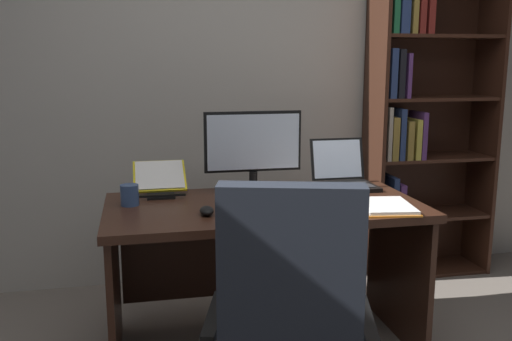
{
  "coord_description": "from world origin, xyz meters",
  "views": [
    {
      "loc": [
        -0.64,
        -1.69,
        1.45
      ],
      "look_at": [
        -0.1,
        0.84,
        0.93
      ],
      "focal_mm": 39.13,
      "sensor_mm": 36.0,
      "label": 1
    }
  ],
  "objects_px": {
    "coffee_mug": "(130,195)",
    "notepad": "(301,199)",
    "keyboard": "(271,209)",
    "bookshelf": "(417,126)",
    "monitor": "(253,151)",
    "desk": "(260,240)",
    "laptop": "(343,177)",
    "reading_stand_with_book": "(160,179)",
    "pen": "(304,197)",
    "open_binder": "(360,207)",
    "computer_mouse": "(207,211)"
  },
  "relations": [
    {
      "from": "pen",
      "to": "coffee_mug",
      "type": "bearing_deg",
      "value": 175.26
    },
    {
      "from": "laptop",
      "to": "monitor",
      "type": "bearing_deg",
      "value": -179.1
    },
    {
      "from": "bookshelf",
      "to": "open_binder",
      "type": "relative_size",
      "value": 3.75
    },
    {
      "from": "monitor",
      "to": "desk",
      "type": "bearing_deg",
      "value": -90.03
    },
    {
      "from": "reading_stand_with_book",
      "to": "notepad",
      "type": "xyz_separation_m",
      "value": [
        0.68,
        -0.29,
        -0.07
      ]
    },
    {
      "from": "desk",
      "to": "coffee_mug",
      "type": "xyz_separation_m",
      "value": [
        -0.64,
        0.02,
        0.26
      ]
    },
    {
      "from": "desk",
      "to": "computer_mouse",
      "type": "xyz_separation_m",
      "value": [
        -0.3,
        -0.23,
        0.23
      ]
    },
    {
      "from": "bookshelf",
      "to": "computer_mouse",
      "type": "distance_m",
      "value": 1.83
    },
    {
      "from": "desk",
      "to": "open_binder",
      "type": "relative_size",
      "value": 2.87
    },
    {
      "from": "notepad",
      "to": "coffee_mug",
      "type": "xyz_separation_m",
      "value": [
        -0.84,
        0.07,
        0.05
      ]
    },
    {
      "from": "bookshelf",
      "to": "coffee_mug",
      "type": "height_order",
      "value": "bookshelf"
    },
    {
      "from": "pen",
      "to": "open_binder",
      "type": "bearing_deg",
      "value": -48.19
    },
    {
      "from": "notepad",
      "to": "computer_mouse",
      "type": "bearing_deg",
      "value": -160.27
    },
    {
      "from": "monitor",
      "to": "open_binder",
      "type": "distance_m",
      "value": 0.66
    },
    {
      "from": "computer_mouse",
      "to": "notepad",
      "type": "height_order",
      "value": "computer_mouse"
    },
    {
      "from": "laptop",
      "to": "keyboard",
      "type": "relative_size",
      "value": 0.76
    },
    {
      "from": "notepad",
      "to": "bookshelf",
      "type": "bearing_deg",
      "value": 37.14
    },
    {
      "from": "open_binder",
      "to": "laptop",
      "type": "bearing_deg",
      "value": 87.25
    },
    {
      "from": "keyboard",
      "to": "reading_stand_with_book",
      "type": "bearing_deg",
      "value": 136.24
    },
    {
      "from": "reading_stand_with_book",
      "to": "notepad",
      "type": "bearing_deg",
      "value": -22.96
    },
    {
      "from": "computer_mouse",
      "to": "coffee_mug",
      "type": "relative_size",
      "value": 1.02
    },
    {
      "from": "desk",
      "to": "reading_stand_with_book",
      "type": "relative_size",
      "value": 5.63
    },
    {
      "from": "bookshelf",
      "to": "reading_stand_with_book",
      "type": "height_order",
      "value": "bookshelf"
    },
    {
      "from": "desk",
      "to": "keyboard",
      "type": "bearing_deg",
      "value": -89.97
    },
    {
      "from": "bookshelf",
      "to": "pen",
      "type": "xyz_separation_m",
      "value": [
        -1.02,
        -0.79,
        -0.25
      ]
    },
    {
      "from": "pen",
      "to": "bookshelf",
      "type": "bearing_deg",
      "value": 37.68
    },
    {
      "from": "monitor",
      "to": "computer_mouse",
      "type": "height_order",
      "value": "monitor"
    },
    {
      "from": "keyboard",
      "to": "coffee_mug",
      "type": "distance_m",
      "value": 0.69
    },
    {
      "from": "bookshelf",
      "to": "notepad",
      "type": "bearing_deg",
      "value": -142.86
    },
    {
      "from": "monitor",
      "to": "computer_mouse",
      "type": "bearing_deg",
      "value": -126.2
    },
    {
      "from": "keyboard",
      "to": "coffee_mug",
      "type": "bearing_deg",
      "value": 158.81
    },
    {
      "from": "reading_stand_with_book",
      "to": "open_binder",
      "type": "distance_m",
      "value": 1.05
    },
    {
      "from": "laptop",
      "to": "open_binder",
      "type": "xyz_separation_m",
      "value": [
        -0.09,
        -0.47,
        -0.04
      ]
    },
    {
      "from": "coffee_mug",
      "to": "notepad",
      "type": "bearing_deg",
      "value": -4.85
    },
    {
      "from": "monitor",
      "to": "bookshelf",
      "type": "bearing_deg",
      "value": 24.18
    },
    {
      "from": "keyboard",
      "to": "bookshelf",
      "type": "bearing_deg",
      "value": 38.01
    },
    {
      "from": "computer_mouse",
      "to": "reading_stand_with_book",
      "type": "relative_size",
      "value": 0.38
    },
    {
      "from": "desk",
      "to": "bookshelf",
      "type": "height_order",
      "value": "bookshelf"
    },
    {
      "from": "notepad",
      "to": "pen",
      "type": "relative_size",
      "value": 1.5
    },
    {
      "from": "desk",
      "to": "laptop",
      "type": "distance_m",
      "value": 0.61
    },
    {
      "from": "open_binder",
      "to": "coffee_mug",
      "type": "bearing_deg",
      "value": 172.77
    },
    {
      "from": "notepad",
      "to": "coffee_mug",
      "type": "distance_m",
      "value": 0.84
    },
    {
      "from": "laptop",
      "to": "desk",
      "type": "bearing_deg",
      "value": -159.85
    },
    {
      "from": "computer_mouse",
      "to": "keyboard",
      "type": "bearing_deg",
      "value": 0.0
    },
    {
      "from": "coffee_mug",
      "to": "pen",
      "type": "bearing_deg",
      "value": -4.74
    },
    {
      "from": "bookshelf",
      "to": "desk",
      "type": "bearing_deg",
      "value": -149.25
    },
    {
      "from": "computer_mouse",
      "to": "reading_stand_with_book",
      "type": "height_order",
      "value": "reading_stand_with_book"
    },
    {
      "from": "laptop",
      "to": "keyboard",
      "type": "height_order",
      "value": "laptop"
    },
    {
      "from": "monitor",
      "to": "coffee_mug",
      "type": "relative_size",
      "value": 5.09
    },
    {
      "from": "reading_stand_with_book",
      "to": "coffee_mug",
      "type": "relative_size",
      "value": 2.67
    }
  ]
}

